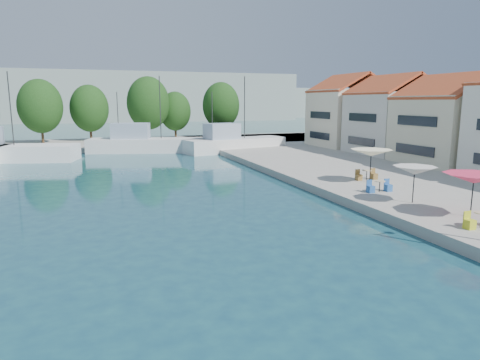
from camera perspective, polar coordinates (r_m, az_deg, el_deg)
name	(u,v)px	position (r m, az deg, el deg)	size (l,w,h in m)	color
quay_right	(457,172)	(43.20, 26.99, 0.93)	(32.00, 92.00, 0.60)	#9A958B
quay_far	(100,144)	(66.88, -18.15, 4.53)	(90.00, 16.00, 0.60)	#9A958B
hill_west	(24,97)	(160.98, -26.88, 9.84)	(180.00, 40.00, 16.00)	gray
hill_east	(212,103)	(186.11, -3.74, 10.24)	(140.00, 40.00, 12.00)	gray
building_04	(453,118)	(46.29, 26.55, 7.41)	(9.00, 8.80, 9.20)	beige
building_05	(392,113)	(53.01, 19.62, 8.41)	(8.40, 8.80, 9.70)	beige
building_06	(349,110)	(60.32, 14.28, 9.09)	(9.00, 8.80, 10.20)	#F5E6C4
trawler_03	(146,144)	(57.64, -12.38, 4.71)	(16.09, 7.86, 10.20)	silver
trawler_04	(233,144)	(56.54, -0.90, 4.84)	(14.27, 6.52, 10.20)	silver
tree_04	(40,106)	(68.67, -25.09, 8.90)	(6.20, 6.20, 9.17)	#3F2B19
tree_05	(89,108)	(70.47, -19.44, 8.99)	(5.76, 5.76, 8.53)	#3F2B19
tree_06	(148,103)	(70.23, -12.14, 9.98)	(6.68, 6.68, 9.88)	#3F2B19
tree_07	(175,111)	(72.14, -8.64, 9.05)	(5.13, 5.13, 7.59)	#3F2B19
tree_08	(221,105)	(73.07, -2.55, 9.90)	(6.21, 6.21, 9.19)	#3F2B19
umbrella_pink	(474,179)	(25.27, 28.73, 0.17)	(3.10, 3.10, 2.29)	black
umbrella_white	(415,170)	(27.34, 22.26, 1.19)	(2.53, 2.53, 2.21)	black
umbrella_cream	(371,153)	(33.16, 17.10, 3.50)	(3.09, 3.09, 2.49)	black
cafe_table_02	(379,188)	(30.10, 18.10, -0.99)	(1.82, 0.70, 0.76)	black
cafe_table_03	(367,176)	(34.47, 16.52, 0.49)	(1.82, 0.70, 0.76)	black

